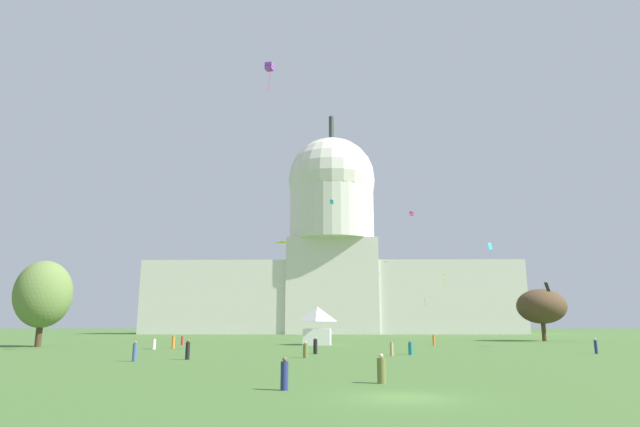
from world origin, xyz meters
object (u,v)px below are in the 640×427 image
Objects in this scene: person_teal_back_left at (411,348)px; person_denim_front_center at (135,352)px; capitol_building at (332,254)px; kite_yellow_low at (281,243)px; person_tan_mid_right at (392,349)px; person_red_front_left at (183,341)px; person_navy_mid_center at (284,375)px; kite_green_low at (425,297)px; kite_lime_low at (444,277)px; event_tent at (317,325)px; person_black_edge_east at (188,350)px; kite_orange_mid at (388,262)px; tree_west_near at (43,294)px; person_navy_lawn_far_right at (596,346)px; kite_black_low at (547,287)px; kite_cyan_mid at (490,247)px; person_olive_lawn_far_left at (305,350)px; person_white_deep_crowd at (154,344)px; person_olive_near_tent at (381,370)px; tree_east_near at (542,306)px; kite_turquoise_high at (332,202)px; kite_violet_mid at (269,67)px; person_orange_front_right at (173,342)px; person_orange_back_center at (434,340)px; person_black_edge_west at (315,346)px.

person_teal_back_left is 0.87× the size of person_denim_front_center.
capitol_building is 114.84m from kite_yellow_low.
person_red_front_left is at bearing 58.27° from person_tan_mid_right.
kite_green_low is at bearing -82.41° from person_navy_mid_center.
kite_lime_low is (23.56, 81.59, 14.41)m from person_tan_mid_right.
event_tent is at bearing 70.12° from person_red_front_left.
kite_yellow_low reaches higher than person_black_edge_east.
kite_yellow_low is (-12.29, 10.54, 12.44)m from person_tan_mid_right.
kite_orange_mid reaches higher than kite_green_low.
tree_west_near is 92.19m from kite_orange_mid.
person_navy_lawn_far_right is 16.94m from kite_black_low.
kite_cyan_mid reaches higher than person_black_edge_east.
person_red_front_left is 26.87m from kite_yellow_low.
tree_west_near is 3.37× the size of kite_lime_low.
person_denim_front_center is (-14.44, -5.13, 0.10)m from person_olive_lawn_far_left.
person_white_deep_crowd is 46.07m from person_olive_near_tent.
person_black_edge_east is (-13.90, -130.38, -26.18)m from capitol_building.
tree_east_near is at bearing -23.78° from person_tan_mid_right.
kite_turquoise_high is 35.98m from kite_lime_low.
kite_violet_mid reaches higher than kite_black_low.
person_tan_mid_right is at bearing -71.06° from event_tent.
person_tan_mid_right is 31.18m from person_orange_front_right.
kite_turquoise_high is at bearing 81.48° from kite_orange_mid.
person_teal_back_left is at bearing -29.28° from person_black_edge_east.
capitol_building is 113.69m from person_orange_front_right.
event_tent is 3.91× the size of person_red_front_left.
person_tan_mid_right is at bearing 86.64° from person_orange_back_center.
person_orange_back_center is (38.27, -1.55, 0.13)m from person_red_front_left.
kite_green_low is at bearing 64.01° from person_olive_lawn_far_left.
tree_east_near is 81.25m from person_denim_front_center.
person_olive_lawn_far_left is (-10.75, -5.16, 0.02)m from person_teal_back_left.
kite_green_low is at bearing 113.51° from kite_cyan_mid.
capitol_building is 39.76× the size of kite_cyan_mid.
person_navy_lawn_far_right is at bearing -67.50° from person_tan_mid_right.
kite_turquoise_high is at bearing 99.16° from kite_violet_mid.
person_black_edge_west is 0.56× the size of kite_cyan_mid.
person_teal_back_left is at bearing -30.17° from kite_yellow_low.
kite_lime_low reaches higher than person_black_edge_west.
person_navy_lawn_far_right is (51.22, -9.22, 0.13)m from person_white_deep_crowd.
kite_cyan_mid is 29.00m from kite_lime_low.
tree_west_near is at bearing -90.74° from person_red_front_left.
tree_east_near reaches higher than person_orange_front_right.
event_tent is 20.90m from person_red_front_left.
person_tan_mid_right is 0.83× the size of person_black_edge_east.
capitol_building is 116.37m from person_white_deep_crowd.
kite_green_low is (29.40, 68.56, 7.96)m from event_tent.
person_tan_mid_right is 1.17× the size of kite_turquoise_high.
kite_violet_mid reaches higher than kite_yellow_low.
person_denim_front_center is (-32.39, -34.66, -0.01)m from person_orange_back_center.
person_olive_near_tent is (25.12, -38.62, 0.04)m from person_white_deep_crowd.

